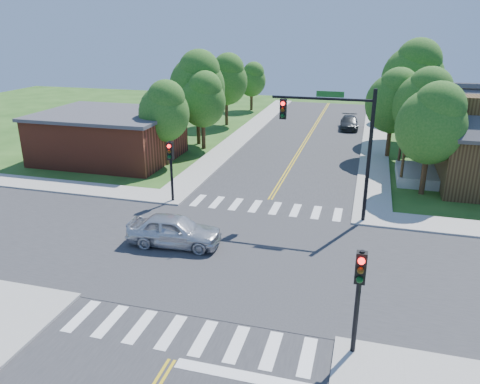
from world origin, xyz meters
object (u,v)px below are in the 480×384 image
(car_dgrey, at_px, (349,123))
(signal_pole_nw, at_px, (171,160))
(signal_mast_ne, at_px, (338,133))
(car_silver, at_px, (174,231))
(signal_pole_se, at_px, (359,284))

(car_dgrey, bearing_deg, signal_pole_nw, -114.32)
(signal_pole_nw, height_order, car_dgrey, signal_pole_nw)
(signal_mast_ne, distance_m, signal_pole_nw, 9.76)
(car_silver, bearing_deg, signal_pole_se, -127.31)
(signal_pole_se, bearing_deg, car_dgrey, 93.43)
(signal_pole_nw, height_order, car_silver, signal_pole_nw)
(car_dgrey, bearing_deg, car_silver, -106.32)
(car_silver, distance_m, car_dgrey, 29.99)
(signal_mast_ne, height_order, car_silver, signal_mast_ne)
(signal_pole_se, relative_size, car_silver, 0.81)
(signal_mast_ne, bearing_deg, signal_pole_nw, -179.93)
(signal_pole_se, bearing_deg, signal_pole_nw, 135.00)
(signal_pole_se, relative_size, car_dgrey, 0.86)
(car_silver, xyz_separation_m, car_dgrey, (6.68, 29.24, -0.15))
(signal_mast_ne, xyz_separation_m, car_silver, (-7.09, -5.37, -4.07))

